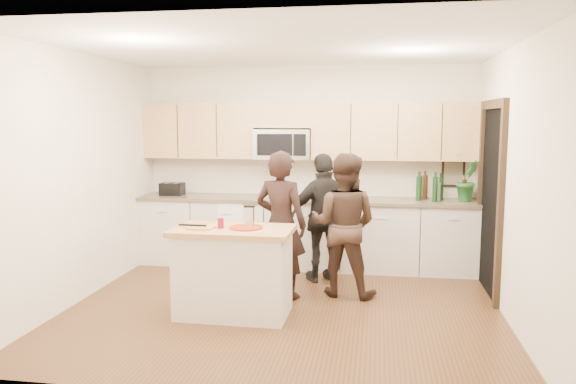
% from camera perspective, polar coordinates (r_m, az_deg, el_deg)
% --- Properties ---
extents(floor, '(4.50, 4.50, 0.00)m').
position_cam_1_polar(floor, '(6.10, -0.40, -11.59)').
color(floor, '#52371C').
rests_on(floor, ground).
extents(room_shell, '(4.52, 4.02, 2.71)m').
position_cam_1_polar(room_shell, '(5.77, -0.41, 4.89)').
color(room_shell, beige).
rests_on(room_shell, ground).
extents(back_cabinetry, '(4.50, 0.66, 0.94)m').
position_cam_1_polar(back_cabinetry, '(7.59, 1.70, -4.10)').
color(back_cabinetry, beige).
rests_on(back_cabinetry, ground).
extents(upper_cabinetry, '(4.50, 0.33, 0.75)m').
position_cam_1_polar(upper_cabinetry, '(7.58, 2.13, 6.33)').
color(upper_cabinetry, tan).
rests_on(upper_cabinetry, ground).
extents(microwave, '(0.76, 0.41, 0.40)m').
position_cam_1_polar(microwave, '(7.60, -0.49, 4.88)').
color(microwave, silver).
rests_on(microwave, ground).
extents(doorway, '(0.06, 1.25, 2.20)m').
position_cam_1_polar(doorway, '(6.76, 19.92, -0.06)').
color(doorway, black).
rests_on(doorway, ground).
extents(framed_picture, '(0.30, 0.03, 0.38)m').
position_cam_1_polar(framed_picture, '(7.77, 16.44, 1.90)').
color(framed_picture, black).
rests_on(framed_picture, ground).
extents(dish_towel, '(0.34, 0.60, 0.48)m').
position_cam_1_polar(dish_towel, '(7.53, -5.67, -1.68)').
color(dish_towel, white).
rests_on(dish_towel, ground).
extents(island, '(1.21, 0.72, 0.90)m').
position_cam_1_polar(island, '(5.77, -5.56, -8.01)').
color(island, beige).
rests_on(island, ground).
extents(red_plate, '(0.33, 0.33, 0.02)m').
position_cam_1_polar(red_plate, '(5.64, -4.30, -3.62)').
color(red_plate, maroon).
rests_on(red_plate, island).
extents(box_grater, '(0.10, 0.07, 0.21)m').
position_cam_1_polar(box_grater, '(5.66, -3.94, -2.38)').
color(box_grater, silver).
rests_on(box_grater, red_plate).
extents(drink_glass, '(0.06, 0.06, 0.10)m').
position_cam_1_polar(drink_glass, '(5.66, -6.85, -3.15)').
color(drink_glass, maroon).
rests_on(drink_glass, island).
extents(cutting_board, '(0.26, 0.20, 0.02)m').
position_cam_1_polar(cutting_board, '(5.69, -8.81, -3.59)').
color(cutting_board, '#B6874C').
rests_on(cutting_board, island).
extents(tongs, '(0.29, 0.03, 0.02)m').
position_cam_1_polar(tongs, '(5.74, -9.68, -3.34)').
color(tongs, black).
rests_on(tongs, cutting_board).
extents(knife, '(0.19, 0.02, 0.01)m').
position_cam_1_polar(knife, '(5.57, -9.32, -3.73)').
color(knife, silver).
rests_on(knife, cutting_board).
extents(toaster, '(0.31, 0.22, 0.17)m').
position_cam_1_polar(toaster, '(7.93, -11.68, 0.30)').
color(toaster, black).
rests_on(toaster, back_cabinetry).
extents(bottle_cluster, '(0.65, 0.33, 0.38)m').
position_cam_1_polar(bottle_cluster, '(7.50, 15.10, 0.50)').
color(bottle_cluster, black).
rests_on(bottle_cluster, back_cabinetry).
extents(orchid, '(0.38, 0.35, 0.54)m').
position_cam_1_polar(orchid, '(7.53, 17.80, 1.16)').
color(orchid, '#28652D').
rests_on(orchid, back_cabinetry).
extents(woman_left, '(0.68, 0.54, 1.65)m').
position_cam_1_polar(woman_left, '(6.23, -0.72, -3.34)').
color(woman_left, black).
rests_on(woman_left, ground).
extents(woman_center, '(0.89, 0.75, 1.61)m').
position_cam_1_polar(woman_center, '(6.35, 5.68, -3.32)').
color(woman_center, '#332219').
rests_on(woman_center, ground).
extents(woman_right, '(1.00, 0.77, 1.58)m').
position_cam_1_polar(woman_right, '(6.87, 3.72, -2.63)').
color(woman_right, black).
rests_on(woman_right, ground).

